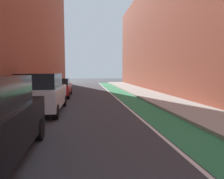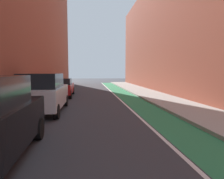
% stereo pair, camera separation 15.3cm
% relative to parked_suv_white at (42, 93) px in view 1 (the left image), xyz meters
% --- Properties ---
extents(ground_plane, '(96.12, 96.12, 0.00)m').
position_rel_parked_suv_white_xyz_m(ground_plane, '(2.62, 2.12, -1.02)').
color(ground_plane, '#38383D').
extents(bike_lane_paint, '(1.60, 43.69, 0.00)m').
position_rel_parked_suv_white_xyz_m(bike_lane_paint, '(5.48, 4.12, -1.02)').
color(bike_lane_paint, '#2D8451').
rests_on(bike_lane_paint, ground).
extents(lane_divider_stripe, '(0.12, 43.69, 0.00)m').
position_rel_parked_suv_white_xyz_m(lane_divider_stripe, '(4.58, 4.12, -1.02)').
color(lane_divider_stripe, white).
rests_on(lane_divider_stripe, ground).
extents(sidewalk_right, '(2.76, 43.69, 0.14)m').
position_rel_parked_suv_white_xyz_m(sidewalk_right, '(7.66, 4.12, -0.95)').
color(sidewalk_right, '#A8A59E').
rests_on(sidewalk_right, ground).
extents(building_facade_right, '(2.40, 39.69, 12.01)m').
position_rel_parked_suv_white_xyz_m(building_facade_right, '(10.24, 6.12, 4.99)').
color(building_facade_right, '#9E4C38').
rests_on(building_facade_right, ground).
extents(parked_suv_white, '(2.02, 4.39, 1.98)m').
position_rel_parked_suv_white_xyz_m(parked_suv_white, '(0.00, 0.00, 0.00)').
color(parked_suv_white, silver).
rests_on(parked_suv_white, ground).
extents(parked_sedan_red, '(1.96, 4.48, 1.53)m').
position_rel_parked_suv_white_xyz_m(parked_sedan_red, '(0.00, 6.44, -0.23)').
color(parked_sedan_red, red).
rests_on(parked_sedan_red, ground).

